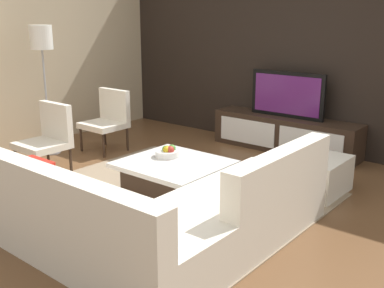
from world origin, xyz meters
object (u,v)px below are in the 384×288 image
object	(u,v)px
media_console	(285,134)
sectional_couch	(152,214)
television	(287,95)
fruit_bowl	(168,152)
accent_chair_far	(108,117)
floor_lamp	(42,47)
ottoman	(311,174)
coffee_table	(174,178)
accent_chair_near	(48,135)

from	to	relation	value
media_console	sectional_couch	world-z (taller)	sectional_couch
television	sectional_couch	xyz separation A→B (m)	(0.51, -3.27, -0.53)
fruit_bowl	accent_chair_far	distance (m)	1.85
floor_lamp	ottoman	bearing A→B (deg)	15.55
media_console	fruit_bowl	distance (m)	2.22
ottoman	sectional_couch	bearing A→B (deg)	-103.36
accent_chair_far	fruit_bowl	bearing A→B (deg)	-24.89
fruit_bowl	accent_chair_far	xyz separation A→B (m)	(-1.73, 0.64, 0.06)
coffee_table	media_console	bearing A→B (deg)	87.51
television	fruit_bowl	distance (m)	2.25
sectional_couch	fruit_bowl	distance (m)	1.34
sectional_couch	ottoman	size ratio (longest dim) A/B	3.41
television	accent_chair_near	distance (m)	3.26
floor_lamp	coffee_table	bearing A→B (deg)	-1.94
television	accent_chair_near	bearing A→B (deg)	-122.91
sectional_couch	coffee_table	world-z (taller)	sectional_couch
television	ottoman	bearing A→B (deg)	-51.13
fruit_bowl	television	bearing A→B (deg)	82.83
coffee_table	ottoman	distance (m)	1.53
floor_lamp	fruit_bowl	bearing A→B (deg)	0.49
media_console	ottoman	size ratio (longest dim) A/B	3.09
media_console	accent_chair_near	distance (m)	3.25
television	fruit_bowl	xyz separation A→B (m)	(-0.28, -2.20, -0.39)
sectional_couch	ottoman	xyz separation A→B (m)	(0.48, 2.03, -0.09)
media_console	accent_chair_near	xyz separation A→B (m)	(-1.76, -2.72, 0.24)
accent_chair_far	floor_lamp	bearing A→B (deg)	-132.91
floor_lamp	accent_chair_near	bearing A→B (deg)	-33.70
media_console	coffee_table	world-z (taller)	media_console
sectional_couch	fruit_bowl	size ratio (longest dim) A/B	8.53
fruit_bowl	ottoman	bearing A→B (deg)	37.07
coffee_table	television	bearing A→B (deg)	87.51
accent_chair_far	ottoman	bearing A→B (deg)	1.42
sectional_couch	coffee_table	xyz separation A→B (m)	(-0.61, 0.97, -0.08)
coffee_table	sectional_couch	bearing A→B (deg)	-57.74
accent_chair_near	sectional_couch	bearing A→B (deg)	-18.77
ottoman	fruit_bowl	size ratio (longest dim) A/B	2.50
coffee_table	floor_lamp	world-z (taller)	floor_lamp
ottoman	floor_lamp	bearing A→B (deg)	-164.45
accent_chair_near	accent_chair_far	bearing A→B (deg)	96.66
fruit_bowl	media_console	bearing A→B (deg)	82.83
television	coffee_table	bearing A→B (deg)	-92.49
sectional_couch	floor_lamp	size ratio (longest dim) A/B	1.35
floor_lamp	fruit_bowl	world-z (taller)	floor_lamp
floor_lamp	ottoman	world-z (taller)	floor_lamp
sectional_couch	fruit_bowl	xyz separation A→B (m)	(-0.79, 1.07, 0.15)
media_console	sectional_couch	size ratio (longest dim) A/B	0.91
accent_chair_near	fruit_bowl	distance (m)	1.58
media_console	accent_chair_far	size ratio (longest dim) A/B	2.49
television	accent_chair_near	xyz separation A→B (m)	(-1.76, -2.72, -0.33)
television	accent_chair_far	size ratio (longest dim) A/B	1.28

